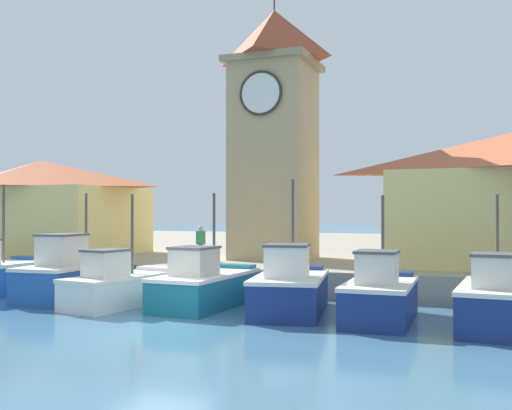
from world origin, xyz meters
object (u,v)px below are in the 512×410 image
at_px(clock_tower, 274,128).
at_px(warehouse_left, 41,206).
at_px(fishing_boat_right_inner, 380,296).
at_px(fishing_boat_right_outer, 496,302).
at_px(fishing_boat_mid_right, 290,289).
at_px(fishing_boat_mid_left, 120,286).
at_px(fishing_boat_left_inner, 75,276).
at_px(dock_worker_near_tower, 201,244).
at_px(fishing_boat_center, 205,285).

relative_size(clock_tower, warehouse_left, 1.30).
xyz_separation_m(fishing_boat_right_inner, fishing_boat_right_outer, (3.16, -0.09, 0.01)).
relative_size(fishing_boat_mid_right, fishing_boat_right_outer, 1.11).
bearing_deg(fishing_boat_mid_left, fishing_boat_mid_right, 6.68).
relative_size(fishing_boat_left_inner, warehouse_left, 0.51).
height_order(fishing_boat_mid_left, warehouse_left, warehouse_left).
bearing_deg(dock_worker_near_tower, fishing_boat_right_outer, -23.48).
xyz_separation_m(fishing_boat_center, clock_tower, (-0.45, 8.29, 6.47)).
bearing_deg(fishing_boat_left_inner, fishing_boat_mid_left, -19.37).
bearing_deg(fishing_boat_mid_left, dock_worker_near_tower, 84.77).
distance_m(fishing_boat_mid_right, fishing_boat_right_inner, 2.93).
height_order(fishing_boat_left_inner, warehouse_left, warehouse_left).
relative_size(fishing_boat_right_inner, clock_tower, 0.31).
relative_size(fishing_boat_right_inner, warehouse_left, 0.41).
bearing_deg(fishing_boat_right_inner, fishing_boat_center, 174.44).
relative_size(fishing_boat_left_inner, dock_worker_near_tower, 3.26).
height_order(fishing_boat_center, fishing_boat_right_outer, fishing_boat_center).
xyz_separation_m(fishing_boat_mid_right, fishing_boat_right_outer, (6.06, -0.50, -0.02)).
height_order(fishing_boat_left_inner, fishing_boat_mid_right, fishing_boat_mid_right).
xyz_separation_m(fishing_boat_mid_right, clock_tower, (-3.53, 8.47, 6.42)).
distance_m(fishing_boat_mid_left, clock_tower, 11.47).
bearing_deg(dock_worker_near_tower, fishing_boat_mid_right, -39.71).
relative_size(fishing_boat_center, fishing_boat_right_outer, 1.13).
xyz_separation_m(fishing_boat_left_inner, clock_tower, (4.94, 8.24, 6.36)).
bearing_deg(dock_worker_near_tower, fishing_boat_left_inner, -125.90).
bearing_deg(fishing_boat_right_outer, fishing_boat_mid_right, 175.33).
relative_size(fishing_boat_right_inner, fishing_boat_right_outer, 0.98).
relative_size(fishing_boat_center, dock_worker_near_tower, 2.98).
distance_m(fishing_boat_mid_left, fishing_boat_right_inner, 8.77).
xyz_separation_m(clock_tower, warehouse_left, (-12.87, -0.97, -3.66)).
height_order(fishing_boat_mid_left, fishing_boat_mid_right, fishing_boat_mid_right).
relative_size(fishing_boat_left_inner, fishing_boat_right_outer, 1.24).
xyz_separation_m(fishing_boat_mid_left, fishing_boat_center, (2.79, 0.87, 0.04)).
bearing_deg(fishing_boat_right_outer, fishing_boat_center, 175.77).
bearing_deg(clock_tower, fishing_boat_center, -86.87).
bearing_deg(fishing_boat_right_outer, fishing_boat_mid_left, -179.08).
distance_m(fishing_boat_left_inner, fishing_boat_mid_left, 2.77).
xyz_separation_m(fishing_boat_mid_left, fishing_boat_mid_right, (5.87, 0.69, 0.09)).
distance_m(fishing_boat_left_inner, clock_tower, 11.52).
bearing_deg(fishing_boat_right_outer, clock_tower, 136.94).
bearing_deg(fishing_boat_right_inner, fishing_boat_left_inner, 176.83).
bearing_deg(warehouse_left, clock_tower, 4.31).
bearing_deg(clock_tower, fishing_boat_left_inner, -120.96).
bearing_deg(dock_worker_near_tower, warehouse_left, 164.67).
relative_size(fishing_boat_center, fishing_boat_right_inner, 1.16).
height_order(fishing_boat_center, fishing_boat_mid_right, fishing_boat_mid_right).
bearing_deg(fishing_boat_mid_right, fishing_boat_right_inner, -7.88).
relative_size(fishing_boat_center, fishing_boat_mid_right, 1.02).
relative_size(fishing_boat_mid_left, fishing_boat_center, 0.94).
xyz_separation_m(fishing_boat_right_inner, warehouse_left, (-19.30, 7.90, 2.79)).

